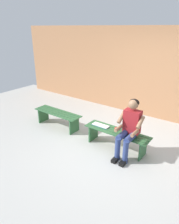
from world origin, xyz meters
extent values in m
cube|color=#B2B2AD|center=(0.91, 1.00, -0.02)|extent=(10.00, 7.00, 0.04)
cube|color=#B27A51|center=(0.50, -2.28, 1.30)|extent=(9.50, 0.24, 2.59)
cube|color=#2D6038|center=(0.00, -0.15, 0.42)|extent=(1.50, 0.10, 0.02)
cube|color=#2D6038|center=(0.00, -0.05, 0.42)|extent=(1.50, 0.10, 0.02)
cube|color=#2D6038|center=(0.00, 0.05, 0.42)|extent=(1.50, 0.10, 0.02)
cube|color=#2D6038|center=(0.00, 0.15, 0.42)|extent=(1.50, 0.10, 0.02)
cube|color=#2D6038|center=(-0.63, 0.00, 0.20)|extent=(0.03, 0.36, 0.41)
cube|color=#2D6038|center=(0.63, 0.00, 0.20)|extent=(0.03, 0.36, 0.41)
cube|color=#2D6038|center=(1.82, -0.15, 0.42)|extent=(1.41, 0.10, 0.02)
cube|color=#2D6038|center=(1.82, -0.05, 0.42)|extent=(1.41, 0.10, 0.02)
cube|color=#2D6038|center=(1.82, 0.05, 0.42)|extent=(1.41, 0.10, 0.02)
cube|color=#2D6038|center=(1.82, 0.15, 0.42)|extent=(1.41, 0.10, 0.02)
cube|color=#2D6038|center=(1.24, 0.00, 0.20)|extent=(0.03, 0.36, 0.41)
cube|color=#2D6038|center=(2.41, 0.00, 0.20)|extent=(0.03, 0.36, 0.41)
cube|color=maroon|center=(-0.33, -0.02, 0.75)|extent=(0.34, 0.20, 0.50)
sphere|color=#936B4C|center=(-0.33, -0.01, 1.13)|extent=(0.20, 0.20, 0.20)
ellipsoid|color=black|center=(-0.33, -0.04, 1.16)|extent=(0.20, 0.19, 0.15)
cylinder|color=navy|center=(-0.42, 0.18, 0.50)|extent=(0.13, 0.40, 0.13)
cylinder|color=navy|center=(-0.24, 0.18, 0.50)|extent=(0.13, 0.40, 0.13)
cylinder|color=navy|center=(-0.42, 0.38, 0.25)|extent=(0.11, 0.11, 0.50)
cube|color=black|center=(-0.42, 0.44, 0.04)|extent=(0.10, 0.22, 0.07)
cylinder|color=navy|center=(-0.24, 0.38, 0.25)|extent=(0.11, 0.11, 0.50)
cube|color=black|center=(-0.24, 0.44, 0.04)|extent=(0.10, 0.22, 0.07)
cylinder|color=#936B4C|center=(-0.54, 0.06, 0.82)|extent=(0.08, 0.28, 0.23)
cylinder|color=#936B4C|center=(-0.51, 0.22, 0.64)|extent=(0.07, 0.26, 0.07)
cylinder|color=#936B4C|center=(-0.12, 0.06, 0.82)|extent=(0.08, 0.28, 0.23)
cylinder|color=#936B4C|center=(-0.15, 0.22, 0.64)|extent=(0.07, 0.26, 0.07)
sphere|color=red|center=(0.04, -0.04, 0.46)|extent=(0.07, 0.07, 0.07)
cube|color=white|center=(0.33, -0.01, 0.44)|extent=(0.20, 0.15, 0.02)
cube|color=white|center=(0.54, -0.01, 0.44)|extent=(0.20, 0.15, 0.02)
cube|color=#1E478C|center=(0.43, -0.01, 0.43)|extent=(0.41, 0.16, 0.01)
camera|label=1|loc=(-1.88, 3.56, 2.55)|focal=32.72mm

